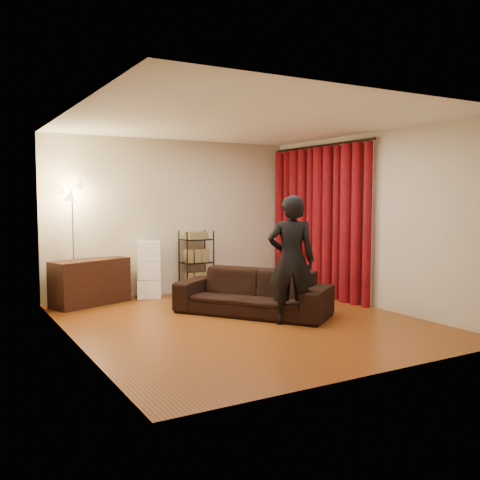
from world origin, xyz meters
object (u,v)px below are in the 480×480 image
person (291,260)px  wire_shelf (196,262)px  media_cabinet (90,282)px  storage_boxes (149,270)px  floor_lamp (73,245)px  sofa (253,292)px

person → wire_shelf: 2.70m
media_cabinet → storage_boxes: storage_boxes is taller
person → wire_shelf: person is taller
storage_boxes → wire_shelf: 0.87m
floor_lamp → sofa: bearing=-41.0°
sofa → media_cabinet: 2.65m
person → sofa: bearing=-47.0°
sofa → floor_lamp: 2.90m
floor_lamp → wire_shelf: bearing=1.4°
media_cabinet → storage_boxes: size_ratio=1.28×
person → floor_lamp: 3.47m
person → storage_boxes: 2.93m
sofa → storage_boxes: 2.15m
media_cabinet → storage_boxes: (1.00, 0.08, 0.12)m
sofa → media_cabinet: (-1.88, 1.87, 0.04)m
media_cabinet → wire_shelf: size_ratio=1.11×
media_cabinet → floor_lamp: size_ratio=0.64×
wire_shelf → floor_lamp: (-2.12, -0.05, 0.41)m
person → storage_boxes: bearing=-37.0°
wire_shelf → media_cabinet: bearing=-164.6°
wire_shelf → floor_lamp: 2.16m
sofa → wire_shelf: wire_shelf is taller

